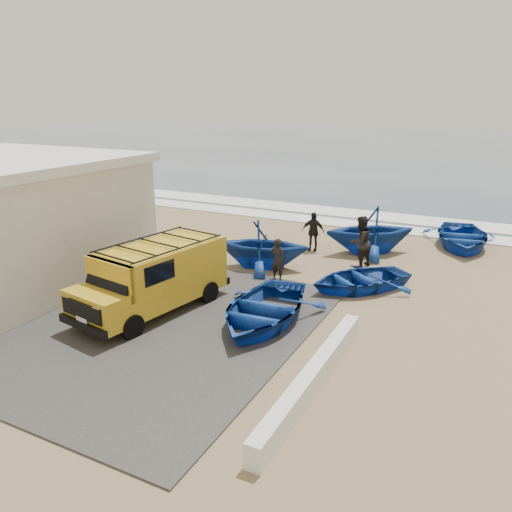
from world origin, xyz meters
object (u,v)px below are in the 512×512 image
at_px(van, 155,275).
at_px(fisherman_back, 313,231).
at_px(parapet, 314,377).
at_px(fisherman_front, 278,259).
at_px(boat_far_left, 370,230).
at_px(boat_mid_left, 262,245).
at_px(boat_far_right, 461,236).
at_px(boat_near_left, 263,309).
at_px(fisherman_middle, 360,242).
at_px(boat_near_right, 359,279).

bearing_deg(van, fisherman_back, 85.47).
height_order(parapet, fisherman_front, fisherman_front).
distance_m(boat_far_left, fisherman_back, 2.35).
relative_size(van, fisherman_front, 3.34).
relative_size(boat_mid_left, boat_far_right, 0.78).
bearing_deg(boat_near_left, boat_mid_left, 111.60).
xyz_separation_m(boat_far_right, fisherman_middle, (-3.22, -4.63, 0.53)).
distance_m(boat_near_left, fisherman_back, 7.51).
relative_size(boat_mid_left, fisherman_back, 2.08).
height_order(boat_far_left, fisherman_front, boat_far_left).
distance_m(boat_near_left, boat_far_right, 11.64).
xyz_separation_m(boat_near_left, boat_far_right, (4.28, 10.83, 0.02)).
bearing_deg(boat_far_left, fisherman_middle, -32.14).
height_order(parapet, boat_near_left, boat_near_left).
bearing_deg(parapet, fisherman_back, 110.87).
xyz_separation_m(van, fisherman_middle, (4.36, 6.85, -0.14)).
xyz_separation_m(parapet, boat_mid_left, (-4.69, 6.93, 0.64)).
bearing_deg(fisherman_middle, boat_far_left, -150.81).
distance_m(boat_far_left, fisherman_front, 5.16).
distance_m(parapet, van, 6.14).
relative_size(boat_far_right, fisherman_back, 2.67).
relative_size(parapet, boat_far_right, 1.35).
height_order(boat_mid_left, boat_far_right, boat_mid_left).
bearing_deg(fisherman_back, van, -111.44).
height_order(boat_far_right, fisherman_back, fisherman_back).
relative_size(parapet, fisherman_back, 3.61).
height_order(boat_near_right, fisherman_middle, fisherman_middle).
bearing_deg(van, fisherman_middle, 67.03).
relative_size(parapet, boat_mid_left, 1.73).
bearing_deg(boat_near_left, fisherman_front, 102.98).
bearing_deg(boat_near_left, boat_near_right, 61.09).
height_order(boat_near_left, fisherman_front, fisherman_front).
bearing_deg(boat_far_right, boat_near_left, -121.80).
height_order(boat_near_left, fisherman_back, fisherman_back).
bearing_deg(boat_near_left, boat_far_left, 78.67).
bearing_deg(fisherman_front, fisherman_back, -78.37).
height_order(boat_near_right, fisherman_back, fisherman_back).
bearing_deg(boat_far_left, boat_far_right, 92.70).
xyz_separation_m(boat_near_left, fisherman_middle, (1.07, 6.20, 0.55)).
distance_m(van, boat_near_left, 3.43).
distance_m(boat_far_right, fisherman_middle, 5.66).
xyz_separation_m(boat_near_left, boat_far_left, (0.94, 8.15, 0.54)).
bearing_deg(van, boat_mid_left, 87.25).
xyz_separation_m(boat_far_right, fisherman_back, (-5.56, -3.44, 0.37)).
xyz_separation_m(boat_mid_left, fisherman_front, (1.10, -1.01, -0.14)).
xyz_separation_m(boat_near_right, boat_mid_left, (-3.92, 0.57, 0.54)).
bearing_deg(fisherman_front, boat_mid_left, -33.68).
bearing_deg(boat_near_left, boat_far_right, 63.65).
relative_size(boat_near_left, fisherman_front, 2.76).
distance_m(parapet, fisherman_middle, 8.86).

